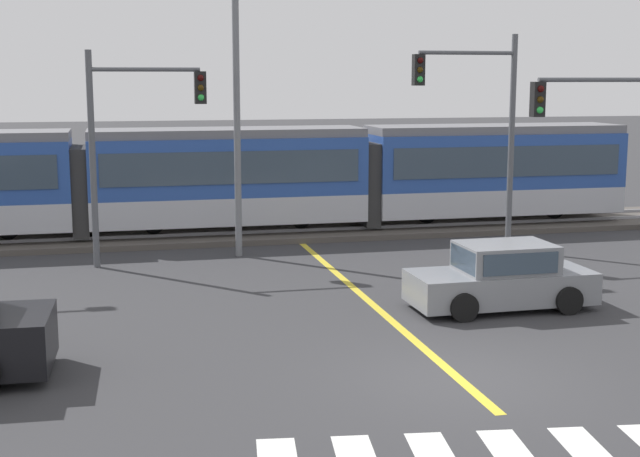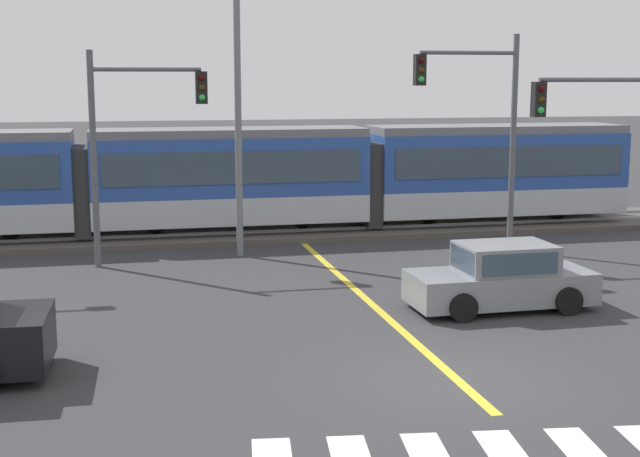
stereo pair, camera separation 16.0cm
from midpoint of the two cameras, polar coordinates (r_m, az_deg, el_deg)
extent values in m
plane|color=#333335|center=(16.06, 9.08, -9.56)|extent=(200.00, 200.00, 0.00)
cube|color=#4C4742|center=(30.43, -1.64, -0.16)|extent=(120.00, 4.00, 0.18)
cube|color=#939399|center=(29.71, -1.37, -0.12)|extent=(120.00, 0.08, 0.10)
cube|color=#939399|center=(31.10, -1.89, 0.32)|extent=(120.00, 0.08, 0.10)
cylinder|color=black|center=(30.01, -19.04, 0.04)|extent=(0.70, 0.20, 0.70)
cube|color=#B7BAC1|center=(29.96, -5.63, 1.37)|extent=(9.00, 2.60, 0.90)
cube|color=#284C9E|center=(29.80, -5.67, 4.04)|extent=(9.00, 2.60, 1.90)
cube|color=#384756|center=(28.49, -5.35, 3.89)|extent=(8.28, 0.04, 1.04)
cube|color=slate|center=(29.71, -5.71, 6.13)|extent=(9.00, 2.39, 0.28)
cylinder|color=black|center=(30.43, -0.98, 0.69)|extent=(0.70, 0.20, 0.70)
cylinder|color=black|center=(29.84, -10.33, 0.35)|extent=(0.70, 0.20, 0.70)
cube|color=#B7BAC1|center=(32.50, 11.24, 1.88)|extent=(9.00, 2.60, 0.90)
cube|color=#284C9E|center=(32.35, 11.32, 4.33)|extent=(9.00, 2.60, 1.90)
cube|color=#384756|center=(31.15, 12.31, 4.20)|extent=(8.28, 0.04, 1.04)
cube|color=slate|center=(32.27, 11.38, 6.26)|extent=(9.00, 2.39, 0.28)
cylinder|color=black|center=(33.64, 15.08, 1.21)|extent=(0.70, 0.20, 0.70)
cylinder|color=black|center=(31.65, 7.11, 0.96)|extent=(0.70, 0.20, 0.70)
cube|color=#2D2D2D|center=(29.68, -14.80, 2.39)|extent=(0.50, 2.34, 2.80)
cube|color=#2D2D2D|center=(30.81, 3.16, 2.94)|extent=(0.50, 2.34, 2.80)
cube|color=gold|center=(21.35, 3.29, -4.62)|extent=(0.20, 15.09, 0.01)
cube|color=gray|center=(20.88, 11.68, -3.67)|extent=(4.22, 1.76, 0.72)
cube|color=gray|center=(20.78, 11.99, -1.83)|extent=(2.12, 1.55, 0.64)
cube|color=#384756|center=(20.37, 9.45, -1.97)|extent=(0.12, 1.43, 0.52)
cube|color=#384756|center=(20.09, 12.94, -2.25)|extent=(1.79, 0.07, 0.48)
cylinder|color=black|center=(19.67, 9.37, -5.01)|extent=(0.64, 0.23, 0.64)
cylinder|color=black|center=(21.20, 7.59, -3.91)|extent=(0.64, 0.23, 0.64)
cylinder|color=black|center=(20.76, 15.81, -4.48)|extent=(0.64, 0.23, 0.64)
cylinder|color=black|center=(22.21, 13.68, -3.47)|extent=(0.64, 0.23, 0.64)
cylinder|color=#515459|center=(27.62, 12.40, 5.27)|extent=(0.18, 0.18, 6.53)
cylinder|color=#515459|center=(26.96, 9.67, 11.03)|extent=(3.00, 0.12, 0.12)
cube|color=black|center=(26.42, 6.58, 10.05)|extent=(0.32, 0.28, 0.90)
sphere|color=#360605|center=(26.28, 6.70, 10.64)|extent=(0.18, 0.18, 0.18)
sphere|color=#3A2706|center=(26.28, 6.69, 10.05)|extent=(0.18, 0.18, 0.18)
sphere|color=green|center=(26.28, 6.68, 9.46)|extent=(0.18, 0.18, 0.18)
cylinder|color=#515459|center=(25.39, -14.10, 4.25)|extent=(0.18, 0.18, 6.00)
cylinder|color=#515459|center=(25.30, -10.88, 9.97)|extent=(3.00, 0.12, 0.12)
cube|color=black|center=(25.40, -7.42, 8.93)|extent=(0.32, 0.28, 0.90)
sphere|color=#360605|center=(25.25, -7.40, 9.54)|extent=(0.18, 0.18, 0.18)
sphere|color=#3A2706|center=(25.25, -7.39, 8.93)|extent=(0.18, 0.18, 0.18)
sphere|color=green|center=(25.25, -7.38, 8.31)|extent=(0.18, 0.18, 0.18)
cylinder|color=#515459|center=(24.83, 18.23, 9.03)|extent=(4.00, 0.12, 0.12)
cube|color=black|center=(23.88, 14.00, 8.02)|extent=(0.32, 0.28, 0.90)
sphere|color=#360605|center=(23.74, 14.19, 8.66)|extent=(0.18, 0.18, 0.18)
sphere|color=#3A2706|center=(23.74, 14.16, 8.01)|extent=(0.18, 0.18, 0.18)
sphere|color=green|center=(23.75, 14.14, 7.36)|extent=(0.18, 0.18, 0.18)
cylinder|color=slate|center=(26.22, -5.10, 8.13)|extent=(0.20, 0.20, 9.17)
camera|label=1|loc=(0.08, -89.79, 0.04)|focal=50.00mm
camera|label=2|loc=(0.08, 90.21, -0.04)|focal=50.00mm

